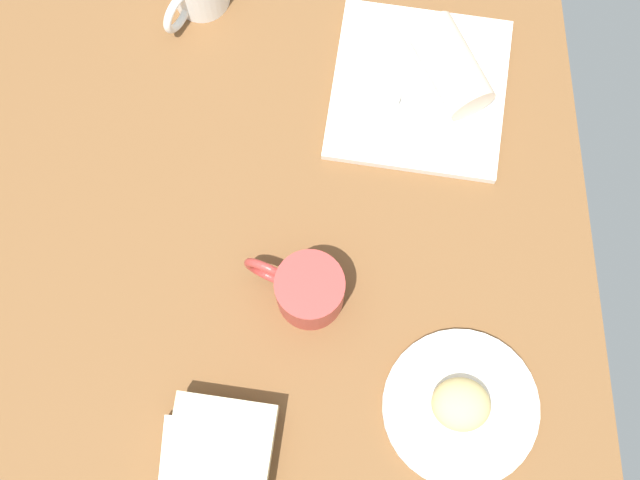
{
  "coord_description": "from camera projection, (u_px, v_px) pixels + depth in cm",
  "views": [
    {
      "loc": [
        -27.66,
        -4.25,
        127.58
      ],
      "look_at": [
        2.29,
        -5.8,
        7.0
      ],
      "focal_mm": 49.76,
      "sensor_mm": 36.0,
      "label": 1
    }
  ],
  "objects": [
    {
      "name": "round_plate",
      "position": [
        461.0,
        408.0,
        1.21
      ],
      "size": [
        21.48,
        21.48,
        1.4
      ],
      "primitive_type": "cylinder",
      "color": "silver",
      "rests_on": "dining_table"
    },
    {
      "name": "coffee_mug",
      "position": [
        307.0,
        290.0,
        1.21
      ],
      "size": [
        9.79,
        13.77,
        9.8
      ],
      "color": "#B23833",
      "rests_on": "dining_table"
    },
    {
      "name": "square_plate",
      "position": [
        419.0,
        89.0,
        1.32
      ],
      "size": [
        30.15,
        30.15,
        1.6
      ],
      "primitive_type": "cube",
      "rotation": [
        0.0,
        0.0,
        -0.2
      ],
      "color": "white",
      "rests_on": "dining_table"
    },
    {
      "name": "sauce_cup",
      "position": [
        384.0,
        97.0,
        1.3
      ],
      "size": [
        4.64,
        4.64,
        2.29
      ],
      "color": "silver",
      "rests_on": "square_plate"
    },
    {
      "name": "dining_table",
      "position": [
        281.0,
        266.0,
        1.28
      ],
      "size": [
        110.0,
        90.0,
        4.0
      ],
      "primitive_type": "cube",
      "color": "brown",
      "rests_on": "ground"
    },
    {
      "name": "scone_pastry",
      "position": [
        461.0,
        404.0,
        1.18
      ],
      "size": [
        8.72,
        9.34,
        4.95
      ],
      "primitive_type": "ellipsoid",
      "rotation": [
        0.0,
        0.0,
        4.5
      ],
      "color": "tan",
      "rests_on": "round_plate"
    },
    {
      "name": "breakfast_wrap",
      "position": [
        451.0,
        66.0,
        1.28
      ],
      "size": [
        15.74,
        11.99,
        7.12
      ],
      "primitive_type": "cylinder",
      "rotation": [
        1.57,
        0.0,
        5.11
      ],
      "color": "beige",
      "rests_on": "square_plate"
    }
  ]
}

